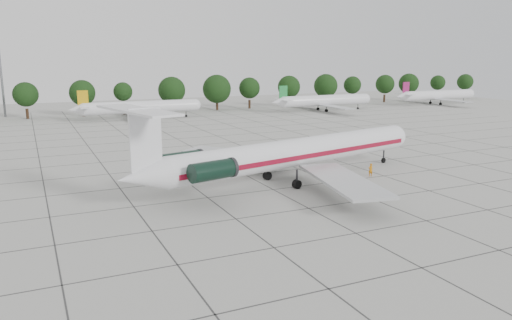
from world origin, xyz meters
The scene contains 9 objects.
ground centered at (0.00, 0.00, 0.00)m, with size 260.00×260.00×0.00m, color #AAAAA3.
apron_joints centered at (0.00, 15.00, 0.01)m, with size 170.00×170.00×0.02m, color #383838.
main_airliner centered at (2.73, 2.08, 3.65)m, with size 43.49×33.65×10.32m.
ground_crew centered at (14.33, 0.66, 0.83)m, with size 0.61×0.40×1.66m, color #CB730B.
bg_airliner_c centered at (0.30, 72.22, 2.91)m, with size 28.24×27.20×7.40m.
bg_airliner_d centered at (51.40, 69.63, 2.91)m, with size 28.24×27.20×7.40m.
bg_airliner_e centered at (95.02, 71.27, 2.91)m, with size 28.24×27.20×7.40m.
tree_line centered at (-11.68, 85.00, 5.98)m, with size 249.86×8.44×10.22m.
floodlight_mast centered at (-30.00, 92.00, 14.28)m, with size 1.60×1.60×25.45m.
Camera 1 is at (-25.22, -49.71, 15.10)m, focal length 35.00 mm.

